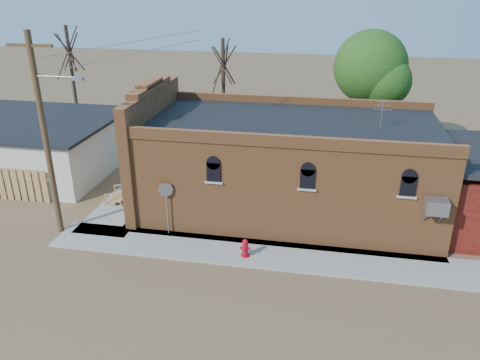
% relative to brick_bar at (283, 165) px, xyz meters
% --- Properties ---
extents(ground, '(120.00, 120.00, 0.00)m').
position_rel_brick_bar_xyz_m(ground, '(-1.64, -5.49, -2.34)').
color(ground, brown).
rests_on(ground, ground).
extents(sidewalk_south, '(19.00, 2.20, 0.08)m').
position_rel_brick_bar_xyz_m(sidewalk_south, '(-0.14, -4.59, -2.30)').
color(sidewalk_south, '#9E9991').
rests_on(sidewalk_south, ground).
extents(sidewalk_west, '(2.60, 10.00, 0.08)m').
position_rel_brick_bar_xyz_m(sidewalk_west, '(-7.94, 0.51, -2.30)').
color(sidewalk_west, '#9E9991').
rests_on(sidewalk_west, ground).
extents(brick_bar, '(16.40, 7.97, 6.30)m').
position_rel_brick_bar_xyz_m(brick_bar, '(0.00, 0.00, 0.00)').
color(brick_bar, '#A25E31').
rests_on(brick_bar, ground).
extents(wood_fence, '(5.20, 0.10, 1.80)m').
position_rel_brick_bar_xyz_m(wood_fence, '(-14.44, -1.69, -1.44)').
color(wood_fence, '#A7724B').
rests_on(wood_fence, ground).
extents(utility_pole, '(3.12, 0.26, 9.00)m').
position_rel_brick_bar_xyz_m(utility_pole, '(-9.79, -4.29, 2.43)').
color(utility_pole, '#4C391E').
rests_on(utility_pole, ground).
extents(tree_bare_near, '(2.80, 2.80, 7.65)m').
position_rel_brick_bar_xyz_m(tree_bare_near, '(-4.64, 7.51, 3.62)').
color(tree_bare_near, '#432F26').
rests_on(tree_bare_near, ground).
extents(tree_bare_far, '(2.80, 2.80, 8.16)m').
position_rel_brick_bar_xyz_m(tree_bare_far, '(-15.64, 8.51, 4.02)').
color(tree_bare_far, '#432F26').
rests_on(tree_bare_far, ground).
extents(tree_leafy, '(4.40, 4.40, 8.15)m').
position_rel_brick_bar_xyz_m(tree_leafy, '(4.36, 8.01, 3.59)').
color(tree_leafy, '#432F26').
rests_on(tree_leafy, ground).
extents(fire_hydrant, '(0.47, 0.45, 0.81)m').
position_rel_brick_bar_xyz_m(fire_hydrant, '(-1.00, -4.96, -1.86)').
color(fire_hydrant, '#AF0A18').
rests_on(fire_hydrant, sidewalk_south).
extents(stop_sign, '(0.65, 0.34, 2.53)m').
position_rel_brick_bar_xyz_m(stop_sign, '(-4.79, -3.69, -0.31)').
color(stop_sign, gray).
rests_on(stop_sign, sidewalk_south).
extents(trash_barrel, '(0.64, 0.64, 0.91)m').
position_rel_brick_bar_xyz_m(trash_barrel, '(-7.71, -1.29, -1.80)').
color(trash_barrel, navy).
rests_on(trash_barrel, sidewalk_west).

